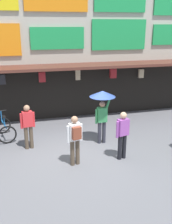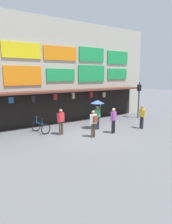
# 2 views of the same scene
# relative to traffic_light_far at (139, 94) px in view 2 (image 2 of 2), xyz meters

# --- Properties ---
(ground_plane) EXTENTS (80.00, 80.00, 0.00)m
(ground_plane) POSITION_rel_traffic_light_far_xyz_m (-6.43, -1.69, -2.14)
(ground_plane) COLOR slate
(shopfront) EXTENTS (18.00, 2.60, 8.00)m
(shopfront) POSITION_rel_traffic_light_far_xyz_m (-6.43, 2.88, 1.82)
(shopfront) COLOR #B2AD9E
(shopfront) RESTS_ON ground
(traffic_light_far) EXTENTS (0.33, 0.35, 3.20)m
(traffic_light_far) POSITION_rel_traffic_light_far_xyz_m (0.00, 0.00, 0.00)
(traffic_light_far) COLOR #38383D
(traffic_light_far) RESTS_ON ground
(bicycle_parked) EXTENTS (0.95, 1.29, 1.05)m
(bicycle_parked) POSITION_rel_traffic_light_far_xyz_m (-8.99, 0.38, -1.75)
(bicycle_parked) COLOR black
(bicycle_parked) RESTS_ON ground
(pedestrian_in_blue) EXTENTS (0.52, 0.40, 1.68)m
(pedestrian_in_blue) POSITION_rel_traffic_light_far_xyz_m (-6.70, -2.41, -1.16)
(pedestrian_in_blue) COLOR brown
(pedestrian_in_blue) RESTS_ON ground
(pedestrian_with_umbrella) EXTENTS (0.96, 0.96, 2.08)m
(pedestrian_with_umbrella) POSITION_rel_traffic_light_far_xyz_m (-5.35, -1.03, -0.50)
(pedestrian_with_umbrella) COLOR #2D2D38
(pedestrian_with_umbrella) RESTS_ON ground
(pedestrian_in_white) EXTENTS (0.52, 0.30, 1.68)m
(pedestrian_in_white) POSITION_rel_traffic_light_far_xyz_m (-5.07, -2.40, -1.19)
(pedestrian_in_white) COLOR black
(pedestrian_in_white) RESTS_ON ground
(pedestrian_in_purple) EXTENTS (0.25, 0.53, 1.68)m
(pedestrian_in_purple) POSITION_rel_traffic_light_far_xyz_m (-2.58, -2.63, -1.19)
(pedestrian_in_purple) COLOR #2D2D38
(pedestrian_in_purple) RESTS_ON ground
(pedestrian_in_red) EXTENTS (0.53, 0.39, 1.68)m
(pedestrian_in_red) POSITION_rel_traffic_light_far_xyz_m (-8.10, -0.78, -1.16)
(pedestrian_in_red) COLOR brown
(pedestrian_in_red) RESTS_ON ground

